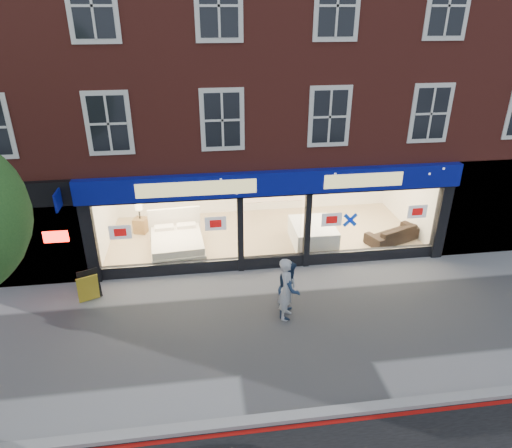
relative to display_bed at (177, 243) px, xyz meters
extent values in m
plane|color=gray|center=(3.06, -4.33, -0.44)|extent=(120.00, 120.00, 0.00)
cube|color=#8C0A07|center=(3.06, -7.43, -0.43)|extent=(60.00, 0.10, 0.01)
cube|color=gray|center=(3.06, -7.23, -0.38)|extent=(60.00, 0.25, 0.12)
cube|color=tan|center=(3.06, 0.92, -0.39)|extent=(11.00, 4.50, 0.10)
cube|color=maroon|center=(3.06, 2.67, 6.21)|extent=(19.00, 8.00, 6.70)
cube|color=#081182|center=(3.06, -1.45, 2.51)|extent=(11.40, 0.28, 0.70)
cube|color=black|center=(3.06, -1.25, -0.24)|extent=(11.00, 0.18, 0.40)
cube|color=black|center=(-2.44, -1.28, 0.86)|extent=(0.35, 0.30, 2.60)
cube|color=black|center=(8.56, -1.28, 0.86)|extent=(0.35, 0.30, 2.60)
cube|color=white|center=(-0.19, -1.33, 1.01)|extent=(4.20, 0.02, 2.10)
cube|color=white|center=(6.31, -1.33, 1.01)|extent=(4.20, 0.02, 2.10)
cube|color=white|center=(3.06, -1.08, 0.71)|extent=(1.80, 0.02, 2.10)
cube|color=silver|center=(3.06, 3.17, 0.86)|extent=(11.00, 0.20, 2.60)
cube|color=#FFEAC6|center=(3.06, 0.92, 2.16)|extent=(11.00, 4.50, 0.12)
cube|color=black|center=(-4.54, -1.03, 1.21)|extent=(3.80, 0.60, 3.30)
cube|color=#FF140C|center=(-3.34, -1.38, 1.16)|extent=(0.70, 0.04, 0.35)
cube|color=black|center=(10.56, -1.13, 1.21)|extent=(4.00, 0.40, 3.30)
cube|color=white|center=(0.01, -0.13, -0.16)|extent=(1.86, 2.14, 0.35)
cube|color=white|center=(0.01, -0.13, 0.14)|extent=(1.79, 2.05, 0.25)
cube|color=white|center=(-0.08, 0.92, 0.26)|extent=(1.79, 0.27, 1.20)
cube|color=white|center=(-0.42, 0.55, 0.32)|extent=(0.67, 0.37, 0.12)
cube|color=white|center=(0.33, 0.62, 0.32)|extent=(0.67, 0.37, 0.12)
cube|color=brown|center=(-1.34, 1.68, -0.06)|extent=(0.56, 0.56, 0.55)
cube|color=white|center=(4.66, -0.01, -0.22)|extent=(1.46, 1.84, 0.24)
cube|color=white|center=(4.66, -0.01, 0.02)|extent=(1.46, 1.84, 0.24)
cube|color=white|center=(4.66, -0.01, 0.26)|extent=(1.46, 1.84, 0.24)
imported|color=black|center=(7.49, -0.22, -0.04)|extent=(2.16, 1.50, 0.59)
cube|color=gold|center=(-2.42, -2.35, 0.01)|extent=(0.68, 0.57, 0.89)
imported|color=#ADAFB5|center=(2.95, -3.87, 0.45)|extent=(0.64, 0.76, 1.77)
imported|color=#1A2C4A|center=(3.06, -3.74, 0.38)|extent=(0.85, 0.95, 1.63)
camera|label=1|loc=(0.77, -13.73, 7.15)|focal=32.00mm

